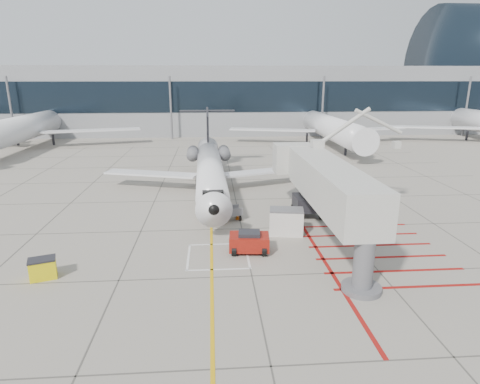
{
  "coord_description": "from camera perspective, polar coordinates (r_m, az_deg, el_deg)",
  "views": [
    {
      "loc": [
        -2.31,
        -26.01,
        11.66
      ],
      "look_at": [
        0.0,
        6.0,
        2.5
      ],
      "focal_mm": 30.0,
      "sensor_mm": 36.0,
      "label": 1
    }
  ],
  "objects": [
    {
      "name": "cone_nose",
      "position": [
        34.17,
        -4.31,
        -3.63
      ],
      "size": [
        0.36,
        0.36,
        0.5
      ],
      "primitive_type": "cone",
      "color": "orange",
      "rests_on": "ground_plane"
    },
    {
      "name": "jet_bridge",
      "position": [
        28.82,
        12.75,
        -0.11
      ],
      "size": [
        9.39,
        19.55,
        7.79
      ],
      "primitive_type": null,
      "rotation": [
        0.0,
        0.0,
        0.01
      ],
      "color": "beige",
      "rests_on": "ground_plane"
    },
    {
      "name": "ground_power_unit",
      "position": [
        31.11,
        6.59,
        -4.2
      ],
      "size": [
        2.76,
        1.88,
        2.02
      ],
      "primitive_type": null,
      "rotation": [
        0.0,
        0.0,
        -0.16
      ],
      "color": "silver",
      "rests_on": "ground_plane"
    },
    {
      "name": "ground_plane",
      "position": [
        28.6,
        0.88,
        -8.13
      ],
      "size": [
        260.0,
        260.0,
        0.0
      ],
      "primitive_type": "plane",
      "color": "gray",
      "rests_on": "ground"
    },
    {
      "name": "bg_aircraft_c",
      "position": [
        75.2,
        12.21,
        11.12
      ],
      "size": [
        34.89,
        38.77,
        11.63
      ],
      "primitive_type": null,
      "color": "silver",
      "rests_on": "ground_plane"
    },
    {
      "name": "regional_jet",
      "position": [
        39.31,
        -4.25,
        4.49
      ],
      "size": [
        24.22,
        30.24,
        7.8
      ],
      "primitive_type": null,
      "rotation": [
        0.0,
        0.0,
        0.02
      ],
      "color": "white",
      "rests_on": "ground_plane"
    },
    {
      "name": "baggage_cart",
      "position": [
        34.01,
        -1.41,
        -3.05
      ],
      "size": [
        2.16,
        1.65,
        1.21
      ],
      "primitive_type": null,
      "rotation": [
        0.0,
        0.0,
        0.25
      ],
      "color": "slate",
      "rests_on": "ground_plane"
    },
    {
      "name": "spill_bin",
      "position": [
        27.2,
        -26.25,
        -9.72
      ],
      "size": [
        1.73,
        1.42,
        1.29
      ],
      "primitive_type": null,
      "rotation": [
        0.0,
        0.0,
        0.33
      ],
      "color": "yellow",
      "rests_on": "ground_plane"
    },
    {
      "name": "pushback_tug",
      "position": [
        27.87,
        1.32,
        -7.02
      ],
      "size": [
        2.86,
        1.93,
        1.59
      ],
      "primitive_type": null,
      "rotation": [
        0.0,
        0.0,
        -0.09
      ],
      "color": "maroon",
      "rests_on": "ground_plane"
    },
    {
      "name": "terminal_building",
      "position": [
        96.91,
        3.26,
        13.14
      ],
      "size": [
        180.0,
        28.0,
        14.0
      ],
      "primitive_type": "cube",
      "color": "gray",
      "rests_on": "ground_plane"
    },
    {
      "name": "terminal_glass_band",
      "position": [
        82.96,
        4.53,
        13.35
      ],
      "size": [
        180.0,
        0.1,
        6.0
      ],
      "primitive_type": "cube",
      "color": "black",
      "rests_on": "ground_plane"
    },
    {
      "name": "bg_aircraft_b",
      "position": [
        78.77,
        -28.13,
        10.13
      ],
      "size": [
        37.29,
        41.43,
        12.43
      ],
      "primitive_type": null,
      "color": "silver",
      "rests_on": "ground_plane"
    },
    {
      "name": "cone_side",
      "position": [
        34.29,
        -0.34,
        -3.53
      ],
      "size": [
        0.34,
        0.34,
        0.47
      ],
      "primitive_type": "cone",
      "color": "#DB5A0B",
      "rests_on": "ground_plane"
    }
  ]
}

